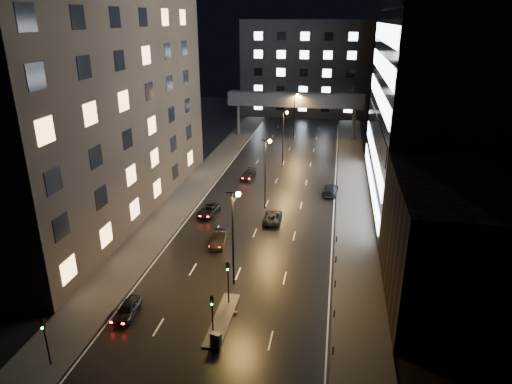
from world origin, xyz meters
TOP-DOWN VIEW (x-y plane):
  - ground at (0.00, 40.00)m, footprint 160.00×160.00m
  - sidewalk_left at (-12.50, 35.00)m, footprint 5.00×110.00m
  - sidewalk_right at (12.50, 35.00)m, footprint 5.00×110.00m
  - building_left at (-22.50, 24.00)m, footprint 15.00×48.00m
  - building_right_low at (20.00, 9.00)m, footprint 10.00×18.00m
  - building_right_glass at (25.00, 36.00)m, footprint 20.00×36.00m
  - building_far at (0.00, 98.00)m, footprint 34.00×14.00m
  - skybridge at (0.00, 70.00)m, footprint 30.00×3.00m
  - median_island at (0.30, 2.00)m, footprint 1.60×8.00m
  - traffic_signal_near at (0.30, 4.49)m, footprint 0.28×0.34m
  - traffic_signal_far at (0.30, -1.01)m, footprint 0.28×0.34m
  - traffic_signal_corner at (-11.50, -6.01)m, footprint 0.28×0.34m
  - bollard_row at (10.20, 6.50)m, footprint 0.12×25.12m
  - streetlight_near at (0.16, 8.00)m, footprint 1.45×0.50m
  - streetlight_mid_a at (0.16, 28.00)m, footprint 1.45×0.50m
  - streetlight_mid_b at (0.16, 48.00)m, footprint 1.45×0.50m
  - streetlight_far at (0.16, 68.00)m, footprint 1.45×0.50m
  - car_away_a at (-8.35, 1.12)m, footprint 1.75×3.97m
  - car_away_b at (-3.65, 16.22)m, footprint 1.93×4.64m
  - car_away_c at (-7.32, 24.31)m, footprint 2.70×4.92m
  - car_away_d at (-4.83, 40.29)m, footprint 2.38×4.69m
  - car_toward_a at (1.68, 23.83)m, footprint 2.28×4.82m
  - car_toward_b at (9.00, 35.34)m, footprint 2.57×5.42m
  - utility_cabinet at (0.70, -1.70)m, footprint 0.93×0.67m
  - cone_a at (1.30, 3.00)m, footprint 0.38×0.38m

SIDE VIEW (x-z plane):
  - ground at x=0.00m, z-range 0.00..0.00m
  - sidewalk_left at x=-12.50m, z-range 0.00..0.15m
  - sidewalk_right at x=12.50m, z-range 0.00..0.15m
  - median_island at x=0.30m, z-range 0.00..0.15m
  - cone_a at x=1.30m, z-range 0.00..0.50m
  - bollard_row at x=10.20m, z-range 0.00..0.90m
  - car_away_d at x=-4.83m, z-range 0.00..1.30m
  - car_away_c at x=-7.32m, z-range 0.00..1.31m
  - car_away_a at x=-8.35m, z-range 0.00..1.33m
  - car_toward_a at x=1.68m, z-range 0.00..1.33m
  - car_away_b at x=-3.65m, z-range 0.00..1.49m
  - car_toward_b at x=9.00m, z-range 0.00..1.53m
  - utility_cabinet at x=0.70m, z-range 0.15..1.43m
  - traffic_signal_corner at x=-11.50m, z-range 0.74..5.14m
  - traffic_signal_near at x=0.30m, z-range 0.89..5.29m
  - traffic_signal_far at x=0.30m, z-range 0.89..5.29m
  - building_right_low at x=20.00m, z-range 0.00..12.00m
  - streetlight_near at x=0.16m, z-range 1.42..11.57m
  - streetlight_mid_a at x=0.16m, z-range 1.42..11.57m
  - streetlight_mid_b at x=0.16m, z-range 1.42..11.57m
  - streetlight_far at x=0.16m, z-range 1.42..11.57m
  - skybridge at x=0.00m, z-range 3.34..13.34m
  - building_far at x=0.00m, z-range 0.00..25.00m
  - building_left at x=-22.50m, z-range 0.00..40.00m
  - building_right_glass at x=25.00m, z-range 0.00..45.00m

